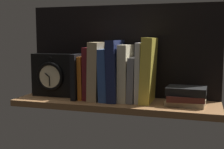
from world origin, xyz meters
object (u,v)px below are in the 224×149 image
book_navy_bierce (116,70)px  book_gray_chess (134,79)px  book_stack_side (186,96)px  book_black_skeptic (80,76)px  book_orange_pandolfini (85,77)px  book_maroon_dawkins (90,73)px  book_yellow_seinlanguage (148,70)px  book_cream_twain (126,73)px  framed_clock (53,75)px  book_tan_shortstories (98,71)px  book_blue_modern (108,74)px  book_white_catcher (140,72)px

book_navy_bierce → book_gray_chess: bearing=0.0°
book_navy_bierce → book_stack_side: size_ratio=1.60×
book_black_skeptic → book_navy_bierce: book_navy_bierce is taller
book_orange_pandolfini → book_maroon_dawkins: 3.07cm
book_yellow_seinlanguage → book_cream_twain: bearing=180.0°
book_yellow_seinlanguage → framed_clock: 42.00cm
book_black_skeptic → framed_clock: 12.76cm
book_gray_chess → framed_clock: (-35.93, 0.04, 0.38)cm
book_maroon_dawkins → framed_clock: (-17.36, 0.04, -1.50)cm
book_tan_shortstories → book_navy_bierce: size_ratio=0.97×
book_black_skeptic → book_blue_modern: 12.23cm
book_stack_side → book_maroon_dawkins: bearing=177.3°
book_orange_pandolfini → book_cream_twain: book_cream_twain is taller
book_tan_shortstories → book_gray_chess: (14.99, 0.00, -2.95)cm
book_black_skeptic → book_cream_twain: size_ratio=0.83×
book_maroon_dawkins → book_tan_shortstories: 3.73cm
book_tan_shortstories → book_cream_twain: (11.63, 0.00, -0.48)cm
book_blue_modern → book_gray_chess: size_ratio=1.18×
book_white_catcher → book_yellow_seinlanguage: size_ratio=0.92×
book_cream_twain → book_black_skeptic: bearing=180.0°
book_maroon_dawkins → framed_clock: 17.42cm
framed_clock → book_maroon_dawkins: bearing=-0.1°
book_cream_twain → book_gray_chess: (3.36, 0.00, -2.47)cm
book_black_skeptic → book_white_catcher: 25.86cm
book_stack_side → book_tan_shortstories: bearing=177.0°
book_black_skeptic → book_yellow_seinlanguage: book_yellow_seinlanguage is taller
book_tan_shortstories → book_navy_bierce: (7.77, 0.00, 0.42)cm
book_black_skeptic → book_gray_chess: 23.18cm
book_black_skeptic → book_cream_twain: 19.91cm
book_yellow_seinlanguage → book_stack_side: size_ratio=1.67×
book_maroon_dawkins → book_stack_side: 39.84cm
book_white_catcher → book_stack_side: book_white_catcher is taller
book_black_skeptic → framed_clock: book_black_skeptic is taller
book_cream_twain → framed_clock: (-32.57, 0.04, -2.08)cm
book_black_skeptic → book_navy_bierce: size_ratio=0.77×
book_black_skeptic → book_tan_shortstories: book_tan_shortstories is taller
book_black_skeptic → book_stack_side: bearing=-2.5°
book_tan_shortstories → book_white_catcher: book_tan_shortstories is taller
book_orange_pandolfini → book_navy_bierce: bearing=0.0°
book_tan_shortstories → book_yellow_seinlanguage: bearing=0.0°
book_blue_modern → book_yellow_seinlanguage: book_yellow_seinlanguage is taller
book_blue_modern → book_yellow_seinlanguage: bearing=0.0°
framed_clock → book_navy_bierce: bearing=-0.1°
book_navy_bierce → book_black_skeptic: bearing=180.0°
book_maroon_dawkins → book_blue_modern: 7.58cm
book_black_skeptic → book_cream_twain: book_cream_twain is taller
book_cream_twain → book_stack_side: bearing=-4.5°
book_orange_pandolfini → book_cream_twain: (17.64, 0.00, 2.47)cm
framed_clock → book_stack_side: 56.82cm
book_tan_shortstories → book_white_catcher: size_ratio=1.01×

